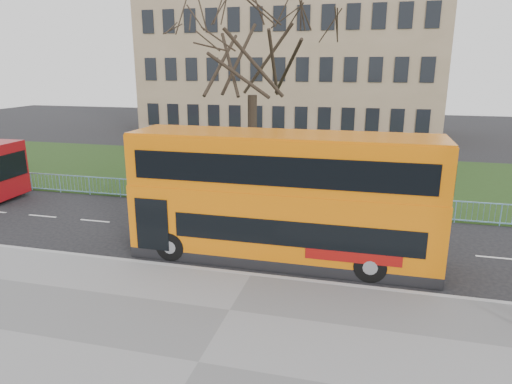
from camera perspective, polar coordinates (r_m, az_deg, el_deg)
ground at (r=18.02m, az=0.69°, el=-8.48°), size 120.00×120.00×0.00m
pavement at (r=12.38m, az=-7.22°, el=-20.55°), size 80.00×10.50×0.12m
kerb at (r=16.63m, az=-0.59°, el=-10.36°), size 80.00×0.20×0.14m
grass_verge at (r=31.40m, az=6.87°, el=1.98°), size 80.00×15.40×0.08m
guard_railing at (r=23.91m, az=4.44°, el=-1.00°), size 40.00×0.12×1.10m
bare_tree at (r=26.90m, az=-0.47°, el=14.31°), size 9.36×9.36×13.37m
civic_building at (r=51.77m, az=4.63°, el=15.09°), size 30.00×15.00×14.00m
yellow_bus at (r=17.34m, az=3.37°, el=-0.30°), size 11.62×2.82×4.87m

